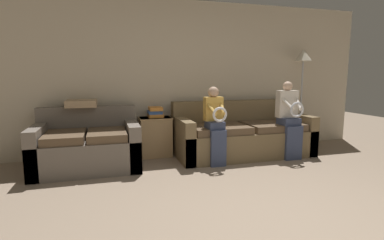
{
  "coord_description": "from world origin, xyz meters",
  "views": [
    {
      "loc": [
        -1.4,
        -1.97,
        1.31
      ],
      "look_at": [
        -0.3,
        1.81,
        0.72
      ],
      "focal_mm": 28.0,
      "sensor_mm": 36.0,
      "label": 1
    }
  ],
  "objects_px": {
    "couch_main": "(242,136)",
    "floor_lamp": "(303,66)",
    "book_stack": "(155,112)",
    "child_right_seated": "(290,117)",
    "child_left_seated": "(215,122)",
    "side_shelf": "(155,136)",
    "couch_side": "(88,146)",
    "throw_pillow": "(82,103)"
  },
  "relations": [
    {
      "from": "floor_lamp",
      "to": "throw_pillow",
      "type": "height_order",
      "value": "floor_lamp"
    },
    {
      "from": "couch_main",
      "to": "side_shelf",
      "type": "bearing_deg",
      "value": 167.77
    },
    {
      "from": "throw_pillow",
      "to": "couch_side",
      "type": "bearing_deg",
      "value": -78.16
    },
    {
      "from": "couch_main",
      "to": "throw_pillow",
      "type": "bearing_deg",
      "value": 173.0
    },
    {
      "from": "couch_side",
      "to": "child_right_seated",
      "type": "height_order",
      "value": "child_right_seated"
    },
    {
      "from": "couch_main",
      "to": "child_right_seated",
      "type": "height_order",
      "value": "child_right_seated"
    },
    {
      "from": "book_stack",
      "to": "child_right_seated",
      "type": "bearing_deg",
      "value": -19.32
    },
    {
      "from": "couch_side",
      "to": "floor_lamp",
      "type": "relative_size",
      "value": 0.8
    },
    {
      "from": "child_right_seated",
      "to": "book_stack",
      "type": "distance_m",
      "value": 2.14
    },
    {
      "from": "couch_main",
      "to": "floor_lamp",
      "type": "relative_size",
      "value": 1.25
    },
    {
      "from": "side_shelf",
      "to": "throw_pillow",
      "type": "relative_size",
      "value": 1.46
    },
    {
      "from": "couch_main",
      "to": "throw_pillow",
      "type": "height_order",
      "value": "throw_pillow"
    },
    {
      "from": "couch_main",
      "to": "child_right_seated",
      "type": "bearing_deg",
      "value": -32.54
    },
    {
      "from": "throw_pillow",
      "to": "child_right_seated",
      "type": "bearing_deg",
      "value": -12.72
    },
    {
      "from": "book_stack",
      "to": "floor_lamp",
      "type": "distance_m",
      "value": 2.79
    },
    {
      "from": "child_left_seated",
      "to": "side_shelf",
      "type": "distance_m",
      "value": 1.09
    },
    {
      "from": "child_left_seated",
      "to": "floor_lamp",
      "type": "bearing_deg",
      "value": 18.56
    },
    {
      "from": "couch_main",
      "to": "book_stack",
      "type": "height_order",
      "value": "couch_main"
    },
    {
      "from": "child_left_seated",
      "to": "book_stack",
      "type": "height_order",
      "value": "child_left_seated"
    },
    {
      "from": "floor_lamp",
      "to": "throw_pillow",
      "type": "xyz_separation_m",
      "value": [
        -3.8,
        0.07,
        -0.59
      ]
    },
    {
      "from": "book_stack",
      "to": "side_shelf",
      "type": "bearing_deg",
      "value": -135.6
    },
    {
      "from": "couch_side",
      "to": "book_stack",
      "type": "height_order",
      "value": "couch_side"
    },
    {
      "from": "couch_main",
      "to": "side_shelf",
      "type": "xyz_separation_m",
      "value": [
        -1.4,
        0.3,
        0.01
      ]
    },
    {
      "from": "throw_pillow",
      "to": "book_stack",
      "type": "bearing_deg",
      "value": 0.05
    },
    {
      "from": "floor_lamp",
      "to": "side_shelf",
      "type": "bearing_deg",
      "value": 178.67
    },
    {
      "from": "throw_pillow",
      "to": "floor_lamp",
      "type": "bearing_deg",
      "value": -1.01
    },
    {
      "from": "book_stack",
      "to": "couch_main",
      "type": "bearing_deg",
      "value": -12.48
    },
    {
      "from": "book_stack",
      "to": "floor_lamp",
      "type": "relative_size",
      "value": 0.15
    },
    {
      "from": "child_left_seated",
      "to": "throw_pillow",
      "type": "relative_size",
      "value": 2.63
    },
    {
      "from": "side_shelf",
      "to": "floor_lamp",
      "type": "height_order",
      "value": "floor_lamp"
    },
    {
      "from": "couch_main",
      "to": "child_right_seated",
      "type": "distance_m",
      "value": 0.82
    },
    {
      "from": "side_shelf",
      "to": "book_stack",
      "type": "distance_m",
      "value": 0.39
    },
    {
      "from": "couch_side",
      "to": "side_shelf",
      "type": "relative_size",
      "value": 2.22
    },
    {
      "from": "child_right_seated",
      "to": "side_shelf",
      "type": "xyz_separation_m",
      "value": [
        -2.03,
        0.7,
        -0.33
      ]
    },
    {
      "from": "child_right_seated",
      "to": "floor_lamp",
      "type": "xyz_separation_m",
      "value": [
        0.67,
        0.64,
        0.83
      ]
    },
    {
      "from": "child_left_seated",
      "to": "throw_pillow",
      "type": "xyz_separation_m",
      "value": [
        -1.88,
        0.71,
        0.26
      ]
    },
    {
      "from": "couch_main",
      "to": "child_left_seated",
      "type": "height_order",
      "value": "child_left_seated"
    },
    {
      "from": "side_shelf",
      "to": "floor_lamp",
      "type": "relative_size",
      "value": 0.36
    },
    {
      "from": "couch_side",
      "to": "child_left_seated",
      "type": "distance_m",
      "value": 1.87
    },
    {
      "from": "couch_side",
      "to": "child_right_seated",
      "type": "distance_m",
      "value": 3.1
    },
    {
      "from": "couch_side",
      "to": "book_stack",
      "type": "bearing_deg",
      "value": 19.22
    },
    {
      "from": "couch_main",
      "to": "couch_side",
      "type": "relative_size",
      "value": 1.57
    }
  ]
}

